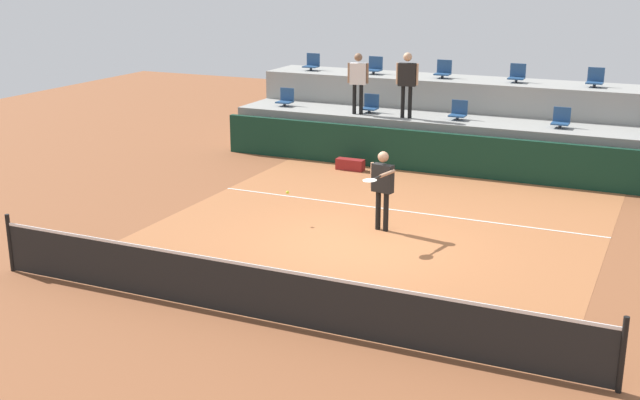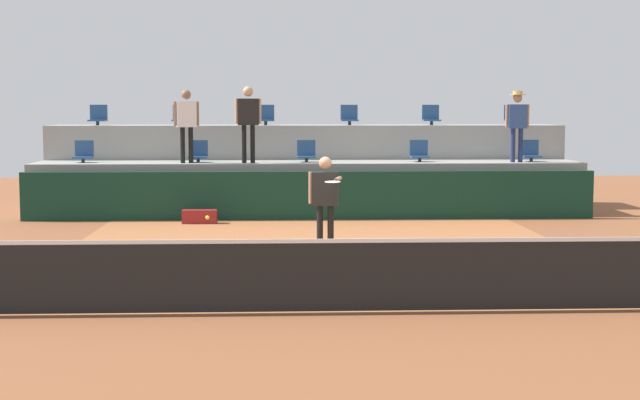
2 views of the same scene
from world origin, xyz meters
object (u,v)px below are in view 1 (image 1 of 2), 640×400
stadium_chair_upper_left (375,67)px  spectator_in_grey (407,78)px  tennis_player (382,183)px  equipment_bag (350,165)px  stadium_chair_lower_far_left (286,99)px  stadium_chair_lower_left (370,105)px  tennis_ball (288,192)px  stadium_chair_upper_mid_left (443,71)px  stadium_chair_lower_right (561,119)px  stadium_chair_upper_far_left (312,63)px  stadium_chair_upper_right (595,79)px  spectator_in_white (358,78)px  stadium_chair_upper_mid_right (517,75)px  stadium_chair_lower_center (459,112)px

stadium_chair_upper_left → spectator_in_grey: (1.77, -2.18, 0.03)m
tennis_player → equipment_bag: size_ratio=2.22×
stadium_chair_lower_far_left → stadium_chair_lower_left: size_ratio=1.00×
tennis_ball → equipment_bag: 4.82m
stadium_chair_upper_mid_left → tennis_ball: (-0.90, -8.42, -1.65)m
spectator_in_grey → equipment_bag: (-1.04, -1.47, -2.19)m
stadium_chair_lower_right → spectator_in_grey: size_ratio=0.29×
stadium_chair_upper_far_left → stadium_chair_upper_mid_left: bearing=0.0°
stadium_chair_upper_right → stadium_chair_lower_left: bearing=-162.9°
stadium_chair_upper_mid_left → equipment_bag: 4.48m
tennis_player → spectator_in_grey: size_ratio=0.94×
stadium_chair_upper_far_left → stadium_chair_upper_left: (2.10, 0.00, 0.00)m
stadium_chair_upper_left → stadium_chair_lower_left: bearing=-72.3°
spectator_in_white → stadium_chair_upper_left: bearing=98.8°
tennis_player → spectator_in_white: (-2.94, 5.94, 1.25)m
stadium_chair_lower_left → stadium_chair_upper_left: stadium_chair_upper_left is taller
stadium_chair_upper_mid_left → stadium_chair_upper_right: 4.27m
stadium_chair_lower_left → tennis_player: size_ratio=0.31×
stadium_chair_lower_right → spectator_in_white: size_ratio=0.31×
stadium_chair_lower_left → stadium_chair_upper_far_left: bearing=146.1°
stadium_chair_upper_mid_right → equipment_bag: size_ratio=0.68×
stadium_chair_lower_far_left → stadium_chair_upper_mid_right: size_ratio=1.00×
stadium_chair_upper_right → tennis_player: (-3.15, -8.12, -1.29)m
spectator_in_grey → tennis_ball: bearing=-94.8°
spectator_in_grey → tennis_ball: size_ratio=26.29×
tennis_player → spectator_in_white: bearing=116.4°
stadium_chair_lower_left → stadium_chair_upper_mid_left: 2.54m
stadium_chair_upper_left → spectator_in_white: (0.34, -2.18, -0.04)m
stadium_chair_upper_left → stadium_chair_upper_mid_left: 2.16m
stadium_chair_upper_mid_left → stadium_chair_upper_mid_right: bearing=0.0°
stadium_chair_lower_far_left → stadium_chair_upper_mid_left: size_ratio=1.00×
stadium_chair_lower_center → stadium_chair_upper_mid_right: bearing=57.1°
stadium_chair_upper_mid_left → tennis_ball: 8.62m
stadium_chair_lower_right → stadium_chair_upper_left: bearing=162.9°
stadium_chair_lower_center → stadium_chair_upper_mid_right: size_ratio=1.00×
stadium_chair_lower_far_left → stadium_chair_lower_center: 5.27m
stadium_chair_lower_left → stadium_chair_upper_mid_right: 4.23m
stadium_chair_upper_mid_right → stadium_chair_upper_mid_left: bearing=180.0°
stadium_chair_lower_center → stadium_chair_lower_right: 2.72m
stadium_chair_upper_left → spectator_in_grey: size_ratio=0.29×
spectator_in_grey → stadium_chair_upper_mid_left: bearing=80.1°
stadium_chair_upper_far_left → tennis_ball: stadium_chair_upper_far_left is taller
stadium_chair_upper_mid_right → stadium_chair_upper_right: bearing=0.0°
tennis_ball → stadium_chair_upper_far_left: bearing=111.8°
stadium_chair_upper_far_left → equipment_bag: 5.11m
stadium_chair_lower_center → stadium_chair_upper_mid_left: (-0.99, 1.80, 0.85)m
spectator_in_white → spectator_in_grey: bearing=0.0°
spectator_in_grey → equipment_bag: bearing=-125.2°
stadium_chair_lower_far_left → stadium_chair_lower_center: size_ratio=1.00×
stadium_chair_lower_far_left → stadium_chair_lower_right: (7.99, 0.00, 0.00)m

